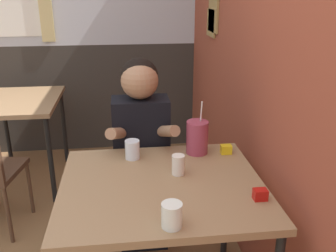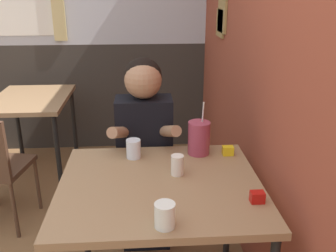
# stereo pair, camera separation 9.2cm
# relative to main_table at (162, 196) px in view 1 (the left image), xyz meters

# --- Properties ---
(brick_wall_right) EXTENTS (0.08, 4.61, 2.70)m
(brick_wall_right) POSITION_rel_main_table_xyz_m (0.60, 0.91, 0.66)
(brick_wall_right) COLOR brown
(brick_wall_right) RESTS_ON ground_plane
(back_wall) EXTENTS (5.23, 0.09, 2.70)m
(back_wall) POSITION_rel_main_table_xyz_m (-0.56, 2.24, 0.66)
(back_wall) COLOR silver
(back_wall) RESTS_ON ground_plane
(main_table) EXTENTS (0.97, 0.85, 0.77)m
(main_table) POSITION_rel_main_table_xyz_m (0.00, 0.00, 0.00)
(main_table) COLOR #93704C
(main_table) RESTS_ON ground_plane
(background_table) EXTENTS (0.61, 0.83, 0.77)m
(background_table) POSITION_rel_main_table_xyz_m (-1.02, 1.53, -0.03)
(background_table) COLOR #93704C
(background_table) RESTS_ON ground_plane
(person_seated) EXTENTS (0.42, 0.42, 1.26)m
(person_seated) POSITION_rel_main_table_xyz_m (-0.07, 0.55, -0.01)
(person_seated) COLOR black
(person_seated) RESTS_ON ground_plane
(cocktail_pitcher) EXTENTS (0.12, 0.12, 0.31)m
(cocktail_pitcher) POSITION_rel_main_table_xyz_m (0.23, 0.32, 0.16)
(cocktail_pitcher) COLOR #99384C
(cocktail_pitcher) RESTS_ON main_table
(glass_near_pitcher) EXTENTS (0.08, 0.08, 0.10)m
(glass_near_pitcher) POSITION_rel_main_table_xyz_m (-0.13, 0.29, 0.12)
(glass_near_pitcher) COLOR silver
(glass_near_pitcher) RESTS_ON main_table
(glass_center) EXTENTS (0.08, 0.08, 0.10)m
(glass_center) POSITION_rel_main_table_xyz_m (0.00, -0.35, 0.12)
(glass_center) COLOR silver
(glass_center) RESTS_ON main_table
(glass_far_side) EXTENTS (0.06, 0.06, 0.10)m
(glass_far_side) POSITION_rel_main_table_xyz_m (0.09, 0.08, 0.12)
(glass_far_side) COLOR silver
(glass_far_side) RESTS_ON main_table
(condiment_ketchup) EXTENTS (0.06, 0.04, 0.05)m
(condiment_ketchup) POSITION_rel_main_table_xyz_m (0.41, -0.20, 0.10)
(condiment_ketchup) COLOR #B7140F
(condiment_ketchup) RESTS_ON main_table
(condiment_mustard) EXTENTS (0.06, 0.04, 0.05)m
(condiment_mustard) POSITION_rel_main_table_xyz_m (0.39, 0.29, 0.10)
(condiment_mustard) COLOR yellow
(condiment_mustard) RESTS_ON main_table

